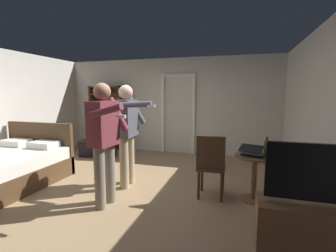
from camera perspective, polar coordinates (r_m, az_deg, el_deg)
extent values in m
plane|color=#997A56|center=(4.22, -11.56, -14.72)|extent=(6.42, 6.42, 0.00)
cube|color=beige|center=(6.55, -0.02, 4.84)|extent=(6.07, 0.12, 2.54)
cube|color=beige|center=(3.61, 34.26, 1.14)|extent=(0.12, 5.79, 2.54)
cube|color=white|center=(6.52, -1.22, 2.65)|extent=(0.08, 0.08, 2.05)
cube|color=white|center=(6.31, 6.15, 2.44)|extent=(0.08, 0.08, 2.05)
cube|color=white|center=(6.40, 2.46, 12.10)|extent=(0.93, 0.08, 0.08)
cube|color=#4C331E|center=(5.62, -28.27, -4.42)|extent=(1.57, 0.08, 1.02)
cube|color=white|center=(5.67, -32.68, -3.38)|extent=(0.50, 0.34, 0.12)
cube|color=white|center=(5.17, -27.66, -4.00)|extent=(0.50, 0.34, 0.12)
cube|color=#4C331E|center=(7.30, -17.52, 1.92)|extent=(0.06, 0.32, 1.82)
cube|color=#4C331E|center=(6.81, -10.95, 1.75)|extent=(0.06, 0.32, 1.82)
cube|color=#4C331E|center=(7.01, -14.59, 9.08)|extent=(1.00, 0.32, 0.04)
cube|color=#4C331E|center=(7.17, -13.73, 1.96)|extent=(1.00, 0.02, 1.82)
cube|color=#4C331E|center=(7.14, -14.16, -3.61)|extent=(0.94, 0.32, 0.03)
cube|color=#4C331E|center=(7.07, -14.29, 0.01)|extent=(0.94, 0.32, 0.03)
cylinder|color=#5D753F|center=(7.04, -14.06, 0.47)|extent=(0.05, 0.05, 0.09)
cube|color=#4C331E|center=(7.03, -14.41, 3.68)|extent=(0.94, 0.32, 0.03)
cube|color=#4C331E|center=(7.01, -14.53, 7.39)|extent=(0.94, 0.32, 0.03)
cylinder|color=#42604A|center=(6.99, -14.33, 7.97)|extent=(0.07, 0.07, 0.11)
cube|color=brown|center=(2.86, 31.62, -21.01)|extent=(1.06, 0.40, 0.56)
cube|color=black|center=(2.62, 32.68, -9.47)|extent=(0.94, 0.05, 0.54)
cube|color=navy|center=(2.65, 32.50, -9.28)|extent=(0.88, 0.01, 0.48)
cylinder|color=brown|center=(3.88, 19.95, -11.84)|extent=(0.08, 0.08, 0.67)
cylinder|color=brown|center=(3.99, 19.73, -16.18)|extent=(0.36, 0.36, 0.03)
cylinder|color=brown|center=(3.78, 20.19, -6.82)|extent=(0.60, 0.60, 0.03)
cube|color=black|center=(3.77, 19.75, -6.40)|extent=(0.37, 0.31, 0.02)
cube|color=black|center=(3.63, 19.33, -5.10)|extent=(0.36, 0.28, 0.08)
cube|color=navy|center=(3.63, 19.36, -5.08)|extent=(0.33, 0.24, 0.06)
cylinder|color=#234910|center=(3.68, 22.54, -5.15)|extent=(0.06, 0.06, 0.24)
cylinder|color=#234910|center=(3.65, 22.67, -2.87)|extent=(0.03, 0.03, 0.06)
cylinder|color=#4C331E|center=(4.03, 13.03, -12.45)|extent=(0.04, 0.04, 0.45)
cylinder|color=#4C331E|center=(4.06, 8.13, -12.17)|extent=(0.04, 0.04, 0.45)
cylinder|color=#4C331E|center=(3.72, 12.70, -14.23)|extent=(0.04, 0.04, 0.45)
cylinder|color=#4C331E|center=(3.75, 7.35, -13.90)|extent=(0.04, 0.04, 0.45)
cube|color=#4C331E|center=(3.81, 10.39, -9.71)|extent=(0.42, 0.42, 0.04)
cube|color=#4C331E|center=(3.57, 10.20, -6.37)|extent=(0.42, 0.04, 0.50)
cylinder|color=gray|center=(3.68, -13.71, -10.93)|extent=(0.15, 0.15, 0.88)
cylinder|color=gray|center=(3.50, -16.05, -11.97)|extent=(0.15, 0.15, 0.88)
cube|color=brown|center=(3.42, -15.28, 0.54)|extent=(0.30, 0.45, 0.62)
sphere|color=#936B4C|center=(3.40, -15.55, 7.97)|extent=(0.24, 0.24, 0.24)
cylinder|color=brown|center=(3.54, -11.86, 2.76)|extent=(0.35, 0.13, 0.50)
cylinder|color=brown|center=(3.07, -14.63, 3.56)|extent=(0.49, 0.14, 0.20)
cube|color=white|center=(2.92, -11.19, 2.27)|extent=(0.12, 0.05, 0.04)
cylinder|color=tan|center=(4.37, -9.04, -7.82)|extent=(0.15, 0.15, 0.88)
cylinder|color=tan|center=(4.13, -10.48, -8.76)|extent=(0.15, 0.15, 0.88)
cube|color=#4C4C56|center=(4.11, -9.98, 1.84)|extent=(0.29, 0.49, 0.62)
sphere|color=#D8AD8C|center=(4.09, -10.12, 8.02)|extent=(0.24, 0.24, 0.24)
cylinder|color=#4C4C56|center=(4.30, -7.52, 3.69)|extent=(0.35, 0.11, 0.50)
cylinder|color=#4C4C56|center=(3.74, -7.91, 5.13)|extent=(0.54, 0.12, 0.12)
cube|color=white|center=(3.63, -4.10, 4.89)|extent=(0.12, 0.04, 0.04)
cube|color=black|center=(6.18, -14.74, -5.38)|extent=(0.52, 0.37, 0.45)
cube|color=black|center=(6.44, -17.84, -5.16)|extent=(0.60, 0.38, 0.41)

